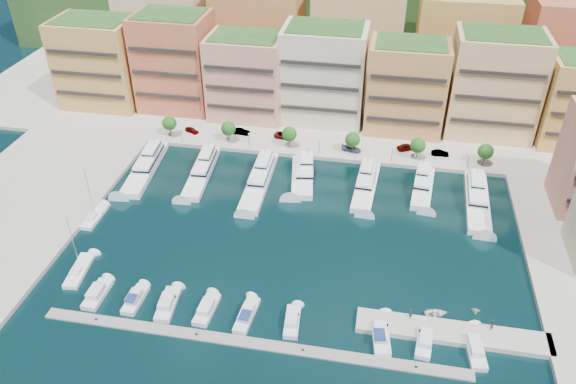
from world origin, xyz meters
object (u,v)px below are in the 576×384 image
Objects in this scene: tree_5 at (486,152)px; yacht_4 at (366,184)px; cruiser_8 at (425,341)px; sailboat_1 at (94,217)px; cruiser_4 at (247,315)px; tender_1 at (430,317)px; tree_0 at (169,123)px; car_0 at (192,130)px; car_3 at (351,148)px; car_4 at (407,147)px; yacht_5 at (423,185)px; cruiser_9 at (474,348)px; cruiser_3 at (207,310)px; tree_4 at (418,145)px; yacht_3 at (303,174)px; car_1 at (241,132)px; lamppost_4 at (469,158)px; yacht_6 at (477,198)px; car_2 at (285,135)px; lamppost_2 at (319,144)px; tender_3 at (476,310)px; lamppost_1 at (249,138)px; yacht_0 at (147,165)px; tender_2 at (436,313)px; tree_1 at (228,128)px; yacht_1 at (203,170)px; cruiser_1 at (135,300)px; person_0 at (411,313)px; cruiser_2 at (168,304)px; cruiser_5 at (292,322)px; sailboat_0 at (79,271)px; yacht_2 at (260,178)px; tree_3 at (353,140)px; tree_2 at (289,134)px; cruiser_0 at (97,294)px; person_1 at (491,325)px; car_5 at (440,153)px; lamppost_3 at (392,151)px.

tree_5 is 0.28× the size of yacht_4.
sailboat_1 is (-69.28, 21.65, -0.23)m from cruiser_8.
tender_1 is at bearing 10.23° from cruiser_4.
tree_0 reaches higher than car_0.
car_3 is 14.24m from car_4.
cruiser_9 is (7.77, -45.92, -0.66)m from yacht_5.
cruiser_3 is (28.07, -58.08, -4.20)m from tree_0.
tree_4 is 0.32× the size of yacht_3.
tree_5 reaches higher than car_1.
lamppost_4 is 39.84m from yacht_3.
tree_4 is 12.78m from yacht_5.
car_2 is (-47.44, 19.46, 0.55)m from yacht_6.
tender_3 is at bearing -53.93° from lamppost_2.
tender_1 is (44.34, -50.20, -3.45)m from lamppost_1.
yacht_0 is 77.84m from yacht_6.
tender_2 is at bearing -11.88° from sailboat_1.
tree_1 is 48.00m from tree_4.
yacht_1 is 65.12m from tender_2.
car_2 is at bearing 76.43° from cruiser_1.
person_0 is (46.95, -53.75, -2.77)m from tree_1.
yacht_1 reaches higher than cruiser_2.
tender_1 is at bearing -12.88° from sailboat_1.
cruiser_5 is 1.82× the size of tender_2.
lamppost_2 is at bearing -174.53° from tree_4.
yacht_4 is (30.67, -11.53, -2.73)m from lamppost_1.
sailboat_1 is at bearing 145.90° from cruiser_3.
lamppost_1 is 54.71m from sailboat_0.
yacht_1 is 4.81× the size of car_1.
yacht_6 is at bearing -79.94° from car_0.
tender_3 is at bearing -9.37° from sailboat_1.
yacht_2 reaches higher than cruiser_8.
car_4 is (40.73, 62.07, 1.30)m from cruiser_2.
cruiser_4 is (35.76, -42.66, -0.64)m from yacht_0.
tree_4 is at bearing 0.00° from tree_3.
cruiser_9 is at bearing -0.04° from cruiser_5.
tree_2 is 0.77× the size of cruiser_5.
cruiser_0 is 0.95× the size of cruiser_8.
yacht_5 reaches higher than lamppost_4.
tree_1 reaches higher than tender_3.
tender_1 is (34.34, -52.50, -4.37)m from tree_2.
tender_3 is 5.20m from person_1.
yacht_6 reaches higher than lamppost_1.
cruiser_8 is (51.85, -43.17, -0.54)m from yacht_1.
tender_3 is at bearing -58.70° from yacht_4.
tree_3 is at bearing 35.07° from sailboat_1.
yacht_5 is at bearing 5.73° from yacht_2.
tree_0 is at bearing 99.84° from car_3.
cruiser_3 is at bearing 143.03° from car_5.
sailboat_0 is (-19.72, 5.31, -0.24)m from cruiser_2.
lamppost_3 is at bearing 27.86° from tender_3.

